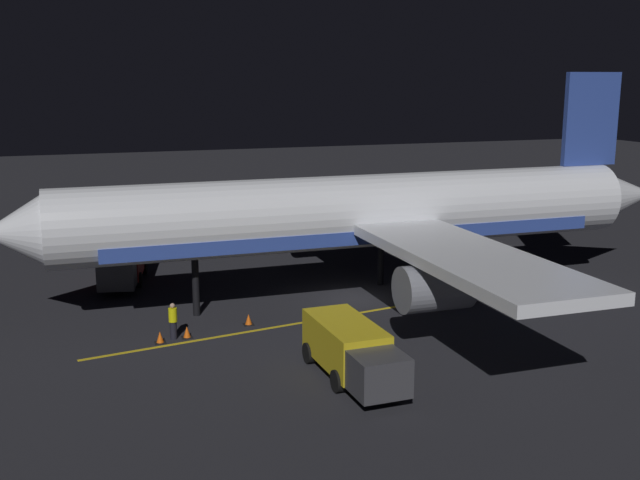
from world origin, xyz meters
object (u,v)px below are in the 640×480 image
object	(u,v)px
airliner	(366,214)
traffic_cone_under_wing	(187,333)
traffic_cone_near_left	(160,338)
traffic_cone_near_right	(249,320)
baggage_truck	(123,264)
catering_truck	(352,351)
ground_crew_worker	(173,321)

from	to	relation	value
airliner	traffic_cone_under_wing	bearing A→B (deg)	107.15
airliner	traffic_cone_under_wing	xyz separation A→B (m)	(-3.20, 10.37, -4.49)
airliner	traffic_cone_near_left	world-z (taller)	airliner
traffic_cone_near_right	traffic_cone_under_wing	world-z (taller)	same
baggage_truck	traffic_cone_near_left	bearing A→B (deg)	-176.65
traffic_cone_near_left	traffic_cone_under_wing	xyz separation A→B (m)	(0.30, -1.29, 0.00)
baggage_truck	catering_truck	distance (m)	19.45
ground_crew_worker	catering_truck	bearing A→B (deg)	-140.12
ground_crew_worker	traffic_cone_under_wing	distance (m)	0.89
baggage_truck	traffic_cone_near_right	world-z (taller)	baggage_truck
traffic_cone_near_right	traffic_cone_under_wing	bearing A→B (deg)	105.66
baggage_truck	traffic_cone_near_left	world-z (taller)	baggage_truck
traffic_cone_near_right	traffic_cone_under_wing	distance (m)	3.32
catering_truck	traffic_cone_under_wing	world-z (taller)	catering_truck
traffic_cone_near_left	traffic_cone_near_right	size ratio (longest dim) A/B	1.00
baggage_truck	traffic_cone_near_right	xyz separation A→B (m)	(-9.88, -5.14, -0.98)
ground_crew_worker	traffic_cone_near_right	distance (m)	3.97
airliner	traffic_cone_near_right	distance (m)	8.77
ground_crew_worker	traffic_cone_near_right	world-z (taller)	ground_crew_worker
baggage_truck	ground_crew_worker	bearing A→B (deg)	-173.00
baggage_truck	catering_truck	size ratio (longest dim) A/B	1.00
ground_crew_worker	airliner	bearing A→B (deg)	-73.93
catering_truck	baggage_truck	bearing A→B (deg)	22.30
traffic_cone_near_left	traffic_cone_under_wing	size ratio (longest dim) A/B	1.00
airliner	baggage_truck	bearing A→B (deg)	58.38
airliner	catering_truck	bearing A→B (deg)	154.71
catering_truck	traffic_cone_near_left	size ratio (longest dim) A/B	11.87
airliner	traffic_cone_near_left	distance (m)	12.97
traffic_cone_near_right	traffic_cone_under_wing	xyz separation A→B (m)	(-0.90, 3.20, 0.00)
baggage_truck	traffic_cone_under_wing	world-z (taller)	baggage_truck
traffic_cone_near_left	baggage_truck	bearing A→B (deg)	3.35
ground_crew_worker	traffic_cone_near_right	bearing A→B (deg)	-77.28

